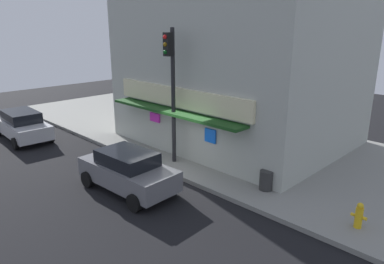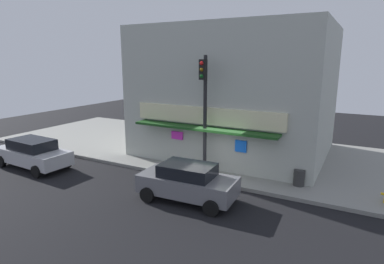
{
  "view_description": "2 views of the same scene",
  "coord_description": "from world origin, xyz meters",
  "px_view_note": "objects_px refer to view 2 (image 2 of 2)",
  "views": [
    {
      "loc": [
        10.38,
        -9.1,
        6.06
      ],
      "look_at": [
        0.13,
        1.19,
        1.71
      ],
      "focal_mm": 33.04,
      "sensor_mm": 36.0,
      "label": 1
    },
    {
      "loc": [
        6.09,
        -13.02,
        5.79
      ],
      "look_at": [
        -1.85,
        1.58,
        2.06
      ],
      "focal_mm": 29.97,
      "sensor_mm": 36.0,
      "label": 2
    }
  ],
  "objects_px": {
    "traffic_light": "(204,100)",
    "parked_car_grey": "(188,182)",
    "trash_can": "(299,178)",
    "pedestrian": "(166,141)",
    "parked_car_silver": "(33,153)",
    "potted_plant_by_doorway": "(263,161)"
  },
  "relations": [
    {
      "from": "traffic_light",
      "to": "parked_car_grey",
      "type": "xyz_separation_m",
      "value": [
        0.69,
        -2.91,
        -3.07
      ]
    },
    {
      "from": "trash_can",
      "to": "pedestrian",
      "type": "relative_size",
      "value": 0.45
    },
    {
      "from": "trash_can",
      "to": "parked_car_grey",
      "type": "xyz_separation_m",
      "value": [
        -3.9,
        -3.47,
        0.27
      ]
    },
    {
      "from": "traffic_light",
      "to": "parked_car_grey",
      "type": "height_order",
      "value": "traffic_light"
    },
    {
      "from": "pedestrian",
      "to": "parked_car_grey",
      "type": "distance_m",
      "value": 5.96
    },
    {
      "from": "pedestrian",
      "to": "parked_car_silver",
      "type": "bearing_deg",
      "value": -139.24
    },
    {
      "from": "traffic_light",
      "to": "pedestrian",
      "type": "bearing_deg",
      "value": 154.41
    },
    {
      "from": "pedestrian",
      "to": "parked_car_grey",
      "type": "height_order",
      "value": "pedestrian"
    },
    {
      "from": "pedestrian",
      "to": "potted_plant_by_doorway",
      "type": "bearing_deg",
      "value": -0.46
    },
    {
      "from": "trash_can",
      "to": "potted_plant_by_doorway",
      "type": "distance_m",
      "value": 2.19
    },
    {
      "from": "pedestrian",
      "to": "parked_car_grey",
      "type": "xyz_separation_m",
      "value": [
        3.94,
        -4.46,
        -0.27
      ]
    },
    {
      "from": "trash_can",
      "to": "potted_plant_by_doorway",
      "type": "bearing_deg",
      "value": 154.13
    },
    {
      "from": "trash_can",
      "to": "pedestrian",
      "type": "distance_m",
      "value": 7.92
    },
    {
      "from": "potted_plant_by_doorway",
      "to": "parked_car_silver",
      "type": "height_order",
      "value": "parked_car_silver"
    },
    {
      "from": "trash_can",
      "to": "parked_car_silver",
      "type": "distance_m",
      "value": 13.97
    },
    {
      "from": "traffic_light",
      "to": "potted_plant_by_doorway",
      "type": "bearing_deg",
      "value": 29.89
    },
    {
      "from": "trash_can",
      "to": "pedestrian",
      "type": "bearing_deg",
      "value": 172.75
    },
    {
      "from": "traffic_light",
      "to": "pedestrian",
      "type": "relative_size",
      "value": 3.53
    },
    {
      "from": "traffic_light",
      "to": "parked_car_grey",
      "type": "distance_m",
      "value": 4.29
    },
    {
      "from": "traffic_light",
      "to": "parked_car_silver",
      "type": "xyz_separation_m",
      "value": [
        -8.85,
        -3.26,
        -3.07
      ]
    },
    {
      "from": "parked_car_grey",
      "to": "traffic_light",
      "type": "bearing_deg",
      "value": 103.39
    },
    {
      "from": "potted_plant_by_doorway",
      "to": "parked_car_silver",
      "type": "distance_m",
      "value": 12.43
    }
  ]
}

